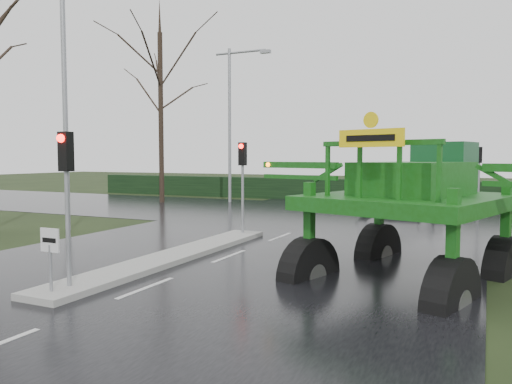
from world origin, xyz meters
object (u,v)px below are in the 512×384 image
at_px(traffic_signal_mid, 242,168).
at_px(traffic_signal_far, 479,165).
at_px(street_light_left_far, 234,111).
at_px(white_sedan, 401,218).
at_px(street_light_left_near, 70,81).
at_px(keep_left_sign, 50,249).
at_px(crop_sprayer, 315,183).
at_px(traffic_signal_near, 66,175).

height_order(traffic_signal_mid, traffic_signal_far, same).
distance_m(traffic_signal_mid, traffic_signal_far, 14.75).
height_order(traffic_signal_far, street_light_left_far, street_light_left_far).
xyz_separation_m(street_light_left_far, white_sedan, (11.32, -3.96, -5.99)).
bearing_deg(street_light_left_near, white_sedan, 41.56).
bearing_deg(street_light_left_near, street_light_left_far, 90.00).
distance_m(keep_left_sign, crop_sprayer, 6.30).
distance_m(traffic_signal_far, white_sedan, 5.82).
xyz_separation_m(traffic_signal_near, crop_sprayer, (4.33, 3.90, -0.25)).
distance_m(traffic_signal_far, street_light_left_near, 20.58).
bearing_deg(white_sedan, traffic_signal_mid, 149.83).
bearing_deg(crop_sprayer, street_light_left_near, -178.32).
bearing_deg(street_light_left_far, keep_left_sign, -72.22).
xyz_separation_m(traffic_signal_far, crop_sprayer, (-3.47, -17.12, -0.25)).
relative_size(traffic_signal_near, street_light_left_near, 0.35).
xyz_separation_m(traffic_signal_far, street_light_left_far, (-14.69, -0.01, 3.40)).
bearing_deg(street_light_left_far, traffic_signal_far, 0.03).
height_order(keep_left_sign, crop_sprayer, crop_sprayer).
xyz_separation_m(traffic_signal_near, traffic_signal_mid, (0.00, 8.50, 0.00)).
xyz_separation_m(traffic_signal_near, white_sedan, (4.43, 17.05, -2.59)).
distance_m(traffic_signal_near, traffic_signal_far, 22.42).
bearing_deg(street_light_left_far, street_light_left_near, -90.00).
distance_m(traffic_signal_mid, white_sedan, 9.97).
xyz_separation_m(traffic_signal_mid, white_sedan, (4.43, 8.55, -2.59)).
relative_size(keep_left_sign, traffic_signal_mid, 0.38).
bearing_deg(traffic_signal_near, traffic_signal_mid, 90.00).
height_order(traffic_signal_far, crop_sprayer, crop_sprayer).
relative_size(street_light_left_far, crop_sprayer, 1.17).
relative_size(keep_left_sign, traffic_signal_near, 0.38).
height_order(traffic_signal_mid, crop_sprayer, crop_sprayer).
relative_size(traffic_signal_near, crop_sprayer, 0.41).
height_order(street_light_left_near, white_sedan, street_light_left_near).
distance_m(traffic_signal_mid, street_light_left_far, 14.68).
height_order(crop_sprayer, white_sedan, crop_sprayer).
bearing_deg(street_light_left_near, crop_sprayer, -15.47).
bearing_deg(traffic_signal_mid, traffic_signal_near, -90.00).
height_order(keep_left_sign, traffic_signal_mid, traffic_signal_mid).
bearing_deg(traffic_signal_near, crop_sprayer, 41.98).
relative_size(traffic_signal_far, crop_sprayer, 0.41).
bearing_deg(traffic_signal_far, crop_sprayer, 78.56).
distance_m(street_light_left_near, white_sedan, 16.27).
height_order(traffic_signal_near, street_light_left_far, street_light_left_far).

